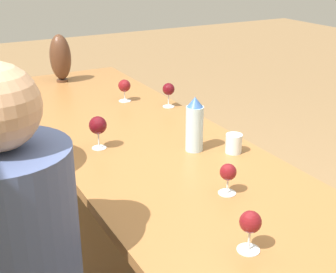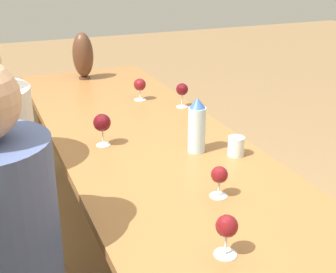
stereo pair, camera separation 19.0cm
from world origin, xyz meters
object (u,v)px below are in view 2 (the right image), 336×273
Objects in this scene: wine_glass_2 at (227,228)px; person_near at (6,258)px; water_bottle at (197,126)px; water_tumbler at (236,146)px; wine_glass_3 at (102,123)px; wine_glass_4 at (182,90)px; vase at (83,55)px; wine_glass_1 at (219,176)px; wine_glass_0 at (140,85)px.

person_near is at bearing 62.88° from wine_glass_2.
water_bottle reaches higher than water_tumbler.
water_bottle reaches higher than wine_glass_3.
person_near reaches higher than wine_glass_4.
wine_glass_4 is at bearing -155.58° from vase.
person_near reaches higher than wine_glass_1.
water_bottle reaches higher than wine_glass_0.
wine_glass_2 is at bearing 161.15° from wine_glass_4.
water_bottle is 0.41m from wine_glass_3.
wine_glass_1 is at bearing -89.26° from person_near.
wine_glass_0 is 0.98× the size of wine_glass_2.
wine_glass_3 reaches higher than wine_glass_1.
wine_glass_2 is at bearing -117.12° from person_near.
vase is 2.29× the size of wine_glass_4.
person_near is (-1.17, 0.84, -0.14)m from wine_glass_0.
wine_glass_2 is at bearing 154.96° from wine_glass_1.
person_near is at bearing 133.64° from wine_glass_4.
water_tumbler is 0.37m from wine_glass_1.
wine_glass_0 is 1.49m from wine_glass_2.
wine_glass_3 is (-1.14, 0.18, -0.05)m from vase.
water_bottle is 1.91× the size of wine_glass_0.
water_bottle is at bearing -121.46° from wine_glass_3.
wine_glass_1 is 0.65m from wine_glass_3.
wine_glass_3 is at bearing 123.11° from wine_glass_4.
wine_glass_3 is 0.65m from wine_glass_4.
wine_glass_4 is (1.26, -0.43, 0.00)m from wine_glass_2.
vase is 0.23× the size of person_near.
person_near is at bearing 115.63° from water_bottle.
wine_glass_4 is (-0.79, -0.36, -0.06)m from vase.
wine_glass_0 is 0.27m from wine_glass_4.
wine_glass_2 is 1.33m from wine_glass_4.
wine_glass_2 is at bearing 177.97° from vase.
wine_glass_1 is 0.90× the size of wine_glass_2.
wine_glass_0 is 0.94× the size of wine_glass_4.
water_tumbler is 0.89m from wine_glass_0.
water_tumbler is (-0.10, -0.13, -0.08)m from water_bottle.
water_bottle is at bearing -172.88° from vase.
vase reaches higher than wine_glass_1.
wine_glass_3 is 0.78m from person_near.
wine_glass_4 is (0.57, -0.19, -0.02)m from water_bottle.
water_bottle is 0.18× the size of person_near.
wine_glass_3 reaches higher than wine_glass_0.
wine_glass_0 is (-0.58, -0.19, -0.07)m from vase.
wine_glass_2 is at bearing 160.69° from water_bottle.
wine_glass_4 reaches higher than wine_glass_1.
person_near is at bearing 106.93° from water_tumbler.
vase reaches higher than wine_glass_4.
water_tumbler is at bearing -127.50° from water_bottle.
water_tumbler is at bearing -39.65° from wine_glass_1.
wine_glass_0 reaches higher than wine_glass_1.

